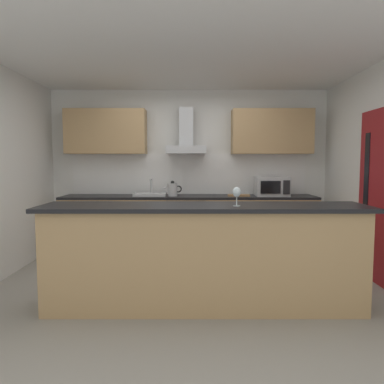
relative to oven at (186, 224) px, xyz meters
The scene contains 16 objects.
ground 1.52m from the oven, 88.33° to the right, with size 5.50×4.58×0.02m, color gray.
ceiling 2.59m from the oven, 88.33° to the right, with size 5.50×4.58×0.02m, color white.
wall_back 0.93m from the oven, 84.09° to the left, with size 5.50×0.12×2.60m, color white.
backsplash_tile 0.84m from the oven, 82.83° to the left, with size 3.83×0.02×0.66m, color white.
counter_back 0.05m from the oven, 32.01° to the left, with size 3.96×0.60×0.90m.
counter_island 2.18m from the oven, 84.52° to the right, with size 3.13×0.64×1.02m.
upper_cabinets 1.46m from the oven, 76.58° to the left, with size 3.91×0.32×0.70m.
side_door 2.73m from the oven, 31.32° to the right, with size 0.08×0.85×2.05m.
oven is the anchor object (origin of this frame).
refrigerator 1.37m from the oven, behind, with size 0.58×0.60×0.85m.
microwave 1.46m from the oven, ahead, with size 0.50×0.38×0.30m.
sink 0.73m from the oven, behind, with size 0.50×0.40×0.26m.
kettle 0.59m from the oven, behind, with size 0.29×0.15×0.24m.
range_hood 1.33m from the oven, 90.00° to the left, with size 0.62×0.45×0.72m.
wine_glass 2.41m from the oven, 77.30° to the right, with size 0.08×0.08×0.18m.
chopping_board 0.94m from the oven, ahead, with size 0.34×0.22×0.02m, color #9E7247.
Camera 1 is at (0.05, -4.12, 1.43)m, focal length 33.37 mm.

